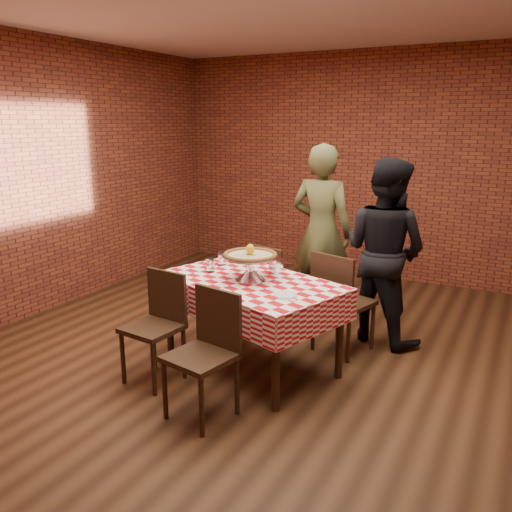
% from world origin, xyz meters
% --- Properties ---
extents(ground, '(6.00, 6.00, 0.00)m').
position_xyz_m(ground, '(0.00, 0.00, 0.00)').
color(ground, black).
rests_on(ground, ground).
extents(back_wall, '(5.50, 0.00, 5.50)m').
position_xyz_m(back_wall, '(0.00, 3.00, 1.45)').
color(back_wall, maroon).
rests_on(back_wall, ground).
extents(table, '(1.68, 1.31, 0.75)m').
position_xyz_m(table, '(-0.12, -0.11, 0.38)').
color(table, '#342113').
rests_on(table, ground).
extents(tablecloth, '(1.73, 1.36, 0.25)m').
position_xyz_m(tablecloth, '(-0.12, -0.11, 0.63)').
color(tablecloth, red).
rests_on(tablecloth, table).
extents(pizza_stand, '(0.48, 0.48, 0.20)m').
position_xyz_m(pizza_stand, '(-0.13, -0.10, 0.86)').
color(pizza_stand, silver).
rests_on(pizza_stand, tablecloth).
extents(pizza, '(0.48, 0.48, 0.03)m').
position_xyz_m(pizza, '(-0.13, -0.10, 0.96)').
color(pizza, tan).
rests_on(pizza, pizza_stand).
extents(lemon, '(0.08, 0.08, 0.09)m').
position_xyz_m(lemon, '(-0.13, -0.10, 1.01)').
color(lemon, yellow).
rests_on(lemon, pizza).
extents(water_glass_left, '(0.09, 0.09, 0.12)m').
position_xyz_m(water_glass_left, '(-0.55, -0.05, 0.82)').
color(water_glass_left, white).
rests_on(water_glass_left, tablecloth).
extents(water_glass_right, '(0.09, 0.09, 0.12)m').
position_xyz_m(water_glass_right, '(-0.57, 0.19, 0.82)').
color(water_glass_right, white).
rests_on(water_glass_right, tablecloth).
extents(side_plate, '(0.22, 0.22, 0.01)m').
position_xyz_m(side_plate, '(0.30, -0.34, 0.76)').
color(side_plate, white).
rests_on(side_plate, tablecloth).
extents(sweetener_packet_a, '(0.05, 0.04, 0.00)m').
position_xyz_m(sweetener_packet_a, '(0.35, -0.41, 0.76)').
color(sweetener_packet_a, white).
rests_on(sweetener_packet_a, tablecloth).
extents(sweetener_packet_b, '(0.06, 0.06, 0.00)m').
position_xyz_m(sweetener_packet_b, '(0.39, -0.41, 0.76)').
color(sweetener_packet_b, white).
rests_on(sweetener_packet_b, tablecloth).
extents(condiment_caddy, '(0.12, 0.12, 0.14)m').
position_xyz_m(condiment_caddy, '(-0.02, 0.16, 0.83)').
color(condiment_caddy, silver).
rests_on(condiment_caddy, tablecloth).
extents(chair_near_left, '(0.44, 0.44, 0.88)m').
position_xyz_m(chair_near_left, '(-0.66, -0.72, 0.44)').
color(chair_near_left, '#342113').
rests_on(chair_near_left, ground).
extents(chair_near_right, '(0.49, 0.49, 0.90)m').
position_xyz_m(chair_near_right, '(-0.04, -0.98, 0.45)').
color(chair_near_right, '#342113').
rests_on(chair_near_right, ground).
extents(chair_far_left, '(0.47, 0.47, 0.86)m').
position_xyz_m(chair_far_left, '(-0.28, 0.76, 0.43)').
color(chair_far_left, '#342113').
rests_on(chair_far_left, ground).
extents(chair_far_right, '(0.55, 0.55, 0.92)m').
position_xyz_m(chair_far_right, '(0.47, 0.56, 0.46)').
color(chair_far_right, '#342113').
rests_on(chair_far_right, ground).
extents(diner_olive, '(0.68, 0.46, 1.81)m').
position_xyz_m(diner_olive, '(-0.05, 1.30, 0.91)').
color(diner_olive, brown).
rests_on(diner_olive, ground).
extents(diner_black, '(1.00, 0.88, 1.72)m').
position_xyz_m(diner_black, '(0.70, 0.98, 0.86)').
color(diner_black, black).
rests_on(diner_black, ground).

